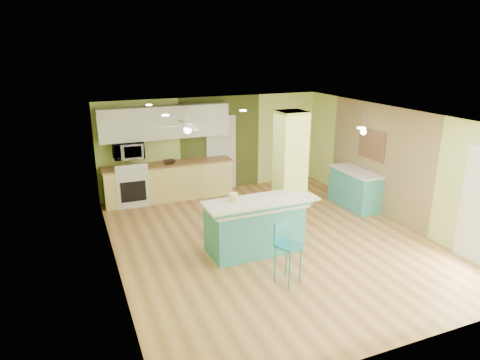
% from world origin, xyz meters
% --- Properties ---
extents(floor, '(6.00, 7.00, 0.01)m').
position_xyz_m(floor, '(0.00, 0.00, -0.01)').
color(floor, '#996535').
rests_on(floor, ground).
extents(ceiling, '(6.00, 7.00, 0.01)m').
position_xyz_m(ceiling, '(0.00, 0.00, 2.50)').
color(ceiling, white).
rests_on(ceiling, wall_back).
extents(wall_back, '(6.00, 0.01, 2.50)m').
position_xyz_m(wall_back, '(0.00, 3.50, 1.25)').
color(wall_back, '#D0E67B').
rests_on(wall_back, floor).
extents(wall_front, '(6.00, 0.01, 2.50)m').
position_xyz_m(wall_front, '(0.00, -3.50, 1.25)').
color(wall_front, '#D0E67B').
rests_on(wall_front, floor).
extents(wall_left, '(0.01, 7.00, 2.50)m').
position_xyz_m(wall_left, '(-3.00, 0.00, 1.25)').
color(wall_left, '#D0E67B').
rests_on(wall_left, floor).
extents(wall_right, '(0.01, 7.00, 2.50)m').
position_xyz_m(wall_right, '(3.00, 0.00, 1.25)').
color(wall_right, '#D0E67B').
rests_on(wall_right, floor).
extents(wood_panel, '(0.02, 3.40, 2.50)m').
position_xyz_m(wood_panel, '(2.99, 0.60, 1.25)').
color(wood_panel, olive).
rests_on(wood_panel, floor).
extents(olive_accent, '(2.20, 0.02, 2.50)m').
position_xyz_m(olive_accent, '(0.20, 3.49, 1.25)').
color(olive_accent, '#464F1F').
rests_on(olive_accent, floor).
extents(interior_door, '(0.82, 0.05, 2.00)m').
position_xyz_m(interior_door, '(0.20, 3.46, 1.00)').
color(interior_door, silver).
rests_on(interior_door, floor).
extents(column, '(0.55, 0.55, 2.50)m').
position_xyz_m(column, '(0.65, 0.50, 1.25)').
color(column, '#D0DE67').
rests_on(column, floor).
extents(kitchen_run, '(3.25, 0.63, 0.94)m').
position_xyz_m(kitchen_run, '(-1.30, 3.20, 0.47)').
color(kitchen_run, '#ECD87B').
rests_on(kitchen_run, floor).
extents(stove, '(0.76, 0.66, 1.08)m').
position_xyz_m(stove, '(-2.25, 3.19, 0.46)').
color(stove, white).
rests_on(stove, floor).
extents(upper_cabinets, '(3.20, 0.34, 0.80)m').
position_xyz_m(upper_cabinets, '(-1.30, 3.32, 1.95)').
color(upper_cabinets, white).
rests_on(upper_cabinets, wall_back).
extents(microwave, '(0.70, 0.48, 0.39)m').
position_xyz_m(microwave, '(-2.25, 3.20, 1.35)').
color(microwave, white).
rests_on(microwave, wall_back).
extents(ceiling_fan, '(1.41, 1.41, 0.61)m').
position_xyz_m(ceiling_fan, '(-1.10, 2.00, 2.08)').
color(ceiling_fan, silver).
rests_on(ceiling_fan, ceiling).
extents(pendant_lamp, '(0.14, 0.14, 0.69)m').
position_xyz_m(pendant_lamp, '(2.65, 0.75, 1.88)').
color(pendant_lamp, silver).
rests_on(pendant_lamp, ceiling).
extents(wall_decor, '(0.03, 0.90, 0.70)m').
position_xyz_m(wall_decor, '(2.96, 0.80, 1.55)').
color(wall_decor, brown).
rests_on(wall_decor, wood_panel).
extents(peninsula, '(2.08, 1.13, 1.11)m').
position_xyz_m(peninsula, '(-0.50, -0.27, 0.51)').
color(peninsula, teal).
rests_on(peninsula, floor).
extents(bar_stool, '(0.46, 0.46, 1.06)m').
position_xyz_m(bar_stool, '(-0.50, -1.48, 0.71)').
color(bar_stool, '#1D7485').
rests_on(bar_stool, floor).
extents(side_counter, '(0.60, 1.41, 0.91)m').
position_xyz_m(side_counter, '(2.70, 0.95, 0.46)').
color(side_counter, teal).
rests_on(side_counter, floor).
extents(fruit_bowl, '(0.32, 0.32, 0.08)m').
position_xyz_m(fruit_bowl, '(-1.28, 3.16, 0.98)').
color(fruit_bowl, '#382116').
rests_on(fruit_bowl, kitchen_run).
extents(canister, '(0.16, 0.16, 0.16)m').
position_xyz_m(canister, '(-0.83, -0.03, 1.04)').
color(canister, yellow).
rests_on(canister, peninsula).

